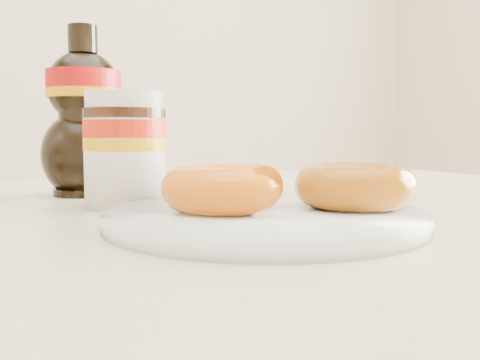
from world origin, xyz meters
name	(u,v)px	position (x,y,z in m)	size (l,w,h in m)	color
dining_table	(138,296)	(0.00, 0.10, 0.67)	(1.40, 0.90, 0.75)	beige
plate	(265,217)	(0.08, -0.02, 0.76)	(0.27, 0.27, 0.01)	white
donut_bitten	(225,188)	(0.05, 0.00, 0.78)	(0.11, 0.11, 0.04)	#CA7D0B
donut_whole	(355,186)	(0.16, -0.03, 0.78)	(0.11, 0.11, 0.04)	#994D09
nutella_jar	(125,146)	(0.00, 0.15, 0.82)	(0.09, 0.09, 0.12)	white
syrup_bottle	(84,111)	(-0.02, 0.28, 0.86)	(0.11, 0.09, 0.21)	black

